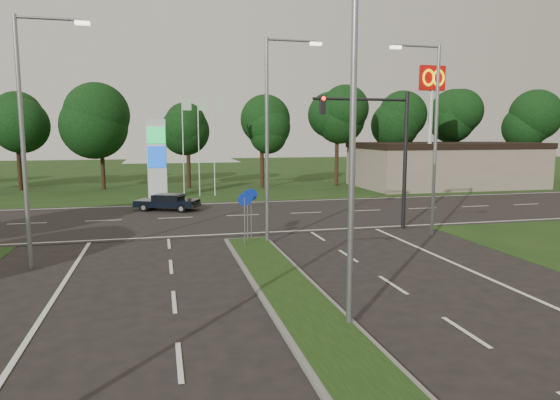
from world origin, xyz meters
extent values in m
cube|color=black|center=(0.00, 55.00, 0.00)|extent=(160.00, 50.00, 0.02)
cube|color=black|center=(0.00, 24.00, 0.00)|extent=(160.00, 12.00, 0.02)
cube|color=slate|center=(0.00, 4.00, 0.06)|extent=(2.00, 26.00, 0.12)
cube|color=gray|center=(22.00, 36.00, 2.00)|extent=(16.00, 9.00, 4.00)
cylinder|color=gray|center=(0.80, 6.00, 4.50)|extent=(0.16, 0.16, 9.00)
cylinder|color=gray|center=(0.80, 16.00, 4.50)|extent=(0.16, 0.16, 9.00)
cylinder|color=gray|center=(1.90, 16.00, 8.90)|extent=(2.20, 0.10, 0.10)
cube|color=#FFF2CC|center=(3.00, 16.00, 8.80)|extent=(0.50, 0.22, 0.12)
cylinder|color=gray|center=(-8.50, 14.00, 4.50)|extent=(0.16, 0.16, 9.00)
cylinder|color=gray|center=(-7.40, 14.00, 8.90)|extent=(2.20, 0.10, 0.10)
cube|color=#FFF2CC|center=(-6.30, 14.00, 8.80)|extent=(0.50, 0.22, 0.12)
cylinder|color=gray|center=(9.00, 16.00, 4.50)|extent=(0.16, 0.16, 9.00)
cylinder|color=gray|center=(7.90, 16.00, 8.90)|extent=(2.20, 0.10, 0.10)
cube|color=#FFF2CC|center=(6.80, 16.00, 8.80)|extent=(0.50, 0.22, 0.12)
cylinder|color=black|center=(8.50, 18.00, 3.50)|extent=(0.20, 0.20, 7.00)
cylinder|color=black|center=(6.00, 18.00, 6.60)|extent=(5.00, 0.14, 0.14)
cube|color=black|center=(4.00, 18.00, 6.30)|extent=(0.28, 0.28, 0.90)
sphere|color=#FF190C|center=(4.00, 17.82, 6.60)|extent=(0.20, 0.20, 0.20)
cylinder|color=gray|center=(-0.30, 15.50, 1.10)|extent=(0.06, 0.06, 2.20)
cylinder|color=#0C26A5|center=(-0.30, 15.50, 2.10)|extent=(0.56, 0.04, 0.56)
cylinder|color=gray|center=(0.00, 16.50, 1.10)|extent=(0.06, 0.06, 2.20)
cylinder|color=#0C26A5|center=(0.00, 16.50, 2.10)|extent=(0.56, 0.04, 0.56)
cylinder|color=gray|center=(0.30, 17.20, 1.10)|extent=(0.06, 0.06, 2.20)
cylinder|color=#0C26A5|center=(0.30, 17.20, 2.10)|extent=(0.56, 0.04, 0.56)
cube|color=silver|center=(-4.00, 33.00, 3.00)|extent=(1.40, 0.30, 6.00)
cube|color=#0CA53F|center=(-4.00, 32.82, 4.80)|extent=(1.30, 0.08, 1.20)
cube|color=#0C3FBF|center=(-4.00, 32.82, 3.20)|extent=(1.30, 0.08, 1.60)
cylinder|color=silver|center=(-2.00, 34.00, 4.00)|extent=(0.08, 0.08, 8.00)
cube|color=#B2D8B2|center=(-1.65, 34.00, 7.20)|extent=(0.70, 0.02, 1.00)
cylinder|color=silver|center=(-0.80, 34.00, 4.00)|extent=(0.08, 0.08, 8.00)
cube|color=#B2D8B2|center=(-0.45, 34.00, 7.20)|extent=(0.70, 0.02, 1.00)
cylinder|color=silver|center=(0.40, 34.00, 4.00)|extent=(0.08, 0.08, 8.00)
cube|color=#B2D8B2|center=(0.75, 34.00, 7.20)|extent=(0.70, 0.02, 1.00)
cylinder|color=silver|center=(18.00, 32.00, 5.00)|extent=(0.30, 0.30, 10.00)
cube|color=#BF0C07|center=(18.00, 32.00, 9.40)|extent=(2.20, 0.35, 2.00)
torus|color=#FFC600|center=(17.55, 31.78, 9.40)|extent=(1.06, 0.16, 1.06)
torus|color=#FFC600|center=(18.45, 31.78, 9.40)|extent=(1.06, 0.16, 1.06)
cylinder|color=black|center=(0.00, 40.00, 2.20)|extent=(0.36, 0.36, 4.40)
sphere|color=black|center=(0.00, 40.00, 6.50)|extent=(6.00, 6.00, 6.00)
sphere|color=black|center=(0.30, 39.80, 7.50)|extent=(4.80, 4.80, 4.80)
cube|color=black|center=(-3.42, 27.01, 0.49)|extent=(4.23, 3.07, 0.40)
cube|color=black|center=(-3.34, 26.97, 0.87)|extent=(2.13, 1.95, 0.37)
cube|color=black|center=(-3.34, 26.97, 1.06)|extent=(1.81, 1.75, 0.04)
cylinder|color=black|center=(-4.86, 26.86, 0.28)|extent=(0.58, 0.39, 0.55)
cylinder|color=black|center=(-4.27, 28.18, 0.28)|extent=(0.58, 0.39, 0.55)
cylinder|color=black|center=(-2.57, 25.83, 0.28)|extent=(0.58, 0.39, 0.55)
cylinder|color=black|center=(-1.98, 27.15, 0.28)|extent=(0.58, 0.39, 0.55)
camera|label=1|loc=(-3.77, -5.46, 4.91)|focal=32.00mm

